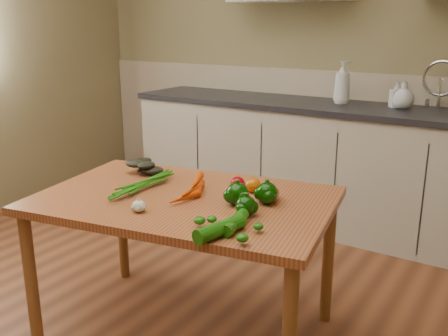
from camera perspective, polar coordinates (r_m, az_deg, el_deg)
room at (r=2.07m, az=-16.96°, el=10.10°), size 4.04×5.04×2.64m
counter_run at (r=3.75m, az=10.35°, el=0.66°), size 2.84×0.64×1.14m
table at (r=2.27m, az=-4.49°, el=-5.10°), size 1.43×1.06×0.70m
soap_bottle_a at (r=3.63m, az=13.37°, el=9.48°), size 0.16×0.16×0.29m
soap_bottle_b at (r=3.57m, az=19.14°, el=7.97°), size 0.11×0.11×0.18m
soap_bottle_c at (r=3.54m, az=19.86°, el=7.86°), size 0.15×0.15×0.18m
carrot_bunch at (r=2.28m, az=-5.46°, el=-2.14°), size 0.27×0.23×0.07m
leafy_greens at (r=2.62m, az=-8.79°, el=0.49°), size 0.19×0.17×0.09m
garlic_bulb at (r=2.08m, az=-9.71°, el=-4.32°), size 0.06×0.06×0.05m
pepper_a at (r=2.12m, az=1.53°, el=-2.99°), size 0.10×0.10×0.10m
pepper_b at (r=2.15m, az=4.93°, el=-2.88°), size 0.09×0.09×0.09m
pepper_c at (r=2.01m, az=2.52°, el=-4.36°), size 0.08×0.08×0.08m
tomato_a at (r=2.32m, az=1.57°, el=-1.76°), size 0.07×0.07×0.06m
tomato_b at (r=2.29m, az=3.32°, el=-1.96°), size 0.07×0.07×0.07m
tomato_c at (r=2.20m, az=5.46°, el=-2.82°), size 0.07×0.07×0.06m
zucchini_a at (r=1.89m, az=1.22°, el=-6.26°), size 0.08×0.19×0.05m
zucchini_b at (r=1.82m, az=-0.45°, el=-6.97°), size 0.11×0.23×0.06m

